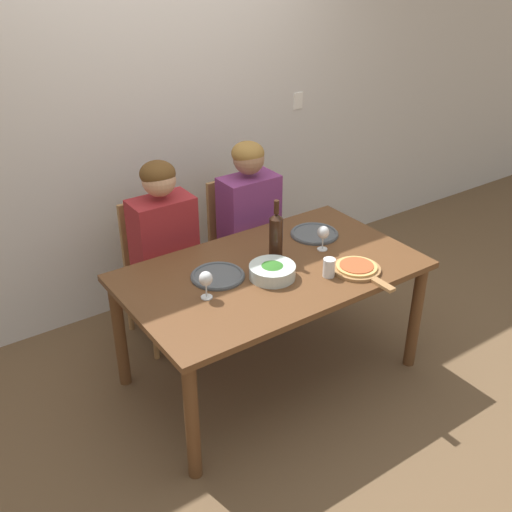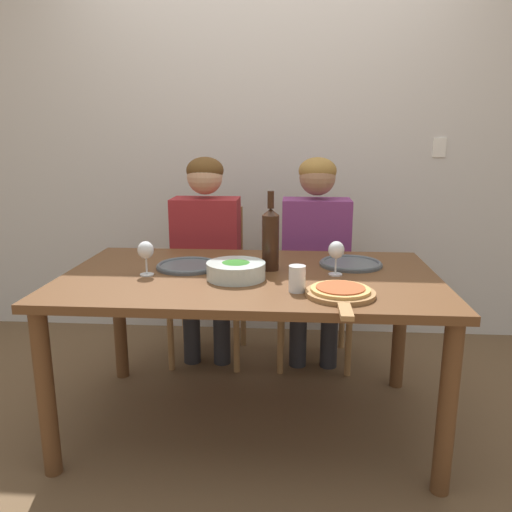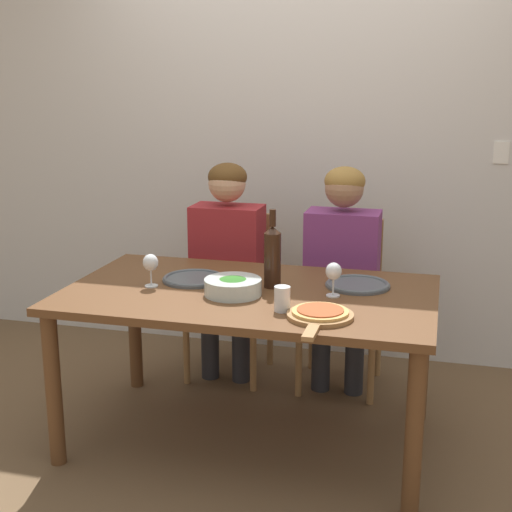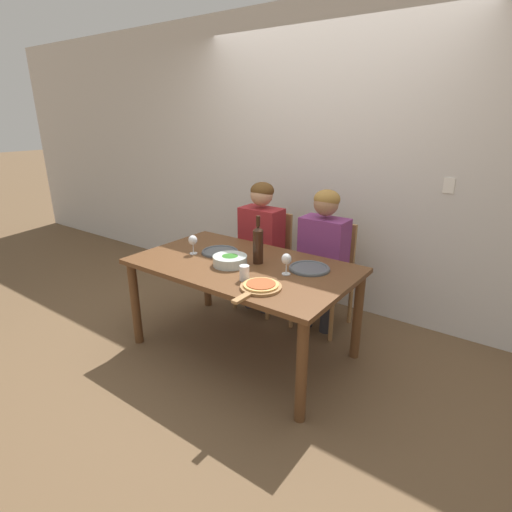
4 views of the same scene
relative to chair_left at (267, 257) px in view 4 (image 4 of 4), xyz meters
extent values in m
plane|color=brown|center=(0.31, -0.78, -0.48)|extent=(40.00, 40.00, 0.00)
cube|color=silver|center=(0.31, 0.43, 0.87)|extent=(10.00, 0.05, 2.70)
cube|color=white|center=(1.41, 0.40, 0.77)|extent=(0.08, 0.01, 0.12)
cube|color=brown|center=(0.31, -0.78, 0.23)|extent=(1.64, 0.96, 0.04)
cylinder|color=brown|center=(-0.45, -1.20, -0.14)|extent=(0.07, 0.07, 0.69)
cylinder|color=brown|center=(1.07, -1.20, -0.14)|extent=(0.07, 0.07, 0.69)
cylinder|color=brown|center=(-0.45, -0.37, -0.14)|extent=(0.07, 0.07, 0.69)
cylinder|color=brown|center=(1.07, -0.37, -0.14)|extent=(0.07, 0.07, 0.69)
cube|color=#9E7042|center=(0.00, -0.07, -0.06)|extent=(0.42, 0.42, 0.04)
cube|color=#9E7042|center=(0.00, 0.12, 0.19)|extent=(0.38, 0.03, 0.46)
cylinder|color=#9E7042|center=(-0.19, -0.26, -0.28)|extent=(0.04, 0.04, 0.40)
cylinder|color=#9E7042|center=(0.19, -0.26, -0.28)|extent=(0.04, 0.04, 0.40)
cylinder|color=#9E7042|center=(-0.19, 0.12, -0.28)|extent=(0.04, 0.04, 0.40)
cylinder|color=#9E7042|center=(0.19, 0.12, -0.28)|extent=(0.04, 0.04, 0.40)
cube|color=#9E7042|center=(0.63, -0.07, -0.06)|extent=(0.42, 0.42, 0.04)
cube|color=#9E7042|center=(0.63, 0.12, 0.19)|extent=(0.38, 0.03, 0.46)
cylinder|color=#9E7042|center=(0.44, -0.26, -0.28)|extent=(0.04, 0.04, 0.40)
cylinder|color=#9E7042|center=(0.82, -0.26, -0.28)|extent=(0.04, 0.04, 0.40)
cylinder|color=#9E7042|center=(0.44, 0.12, -0.28)|extent=(0.04, 0.04, 0.40)
cylinder|color=#9E7042|center=(0.82, 0.12, -0.28)|extent=(0.04, 0.04, 0.40)
cylinder|color=#28282D|center=(-0.09, -0.15, -0.26)|extent=(0.10, 0.10, 0.44)
cylinder|color=#28282D|center=(0.09, -0.15, -0.26)|extent=(0.10, 0.10, 0.44)
cube|color=maroon|center=(0.00, -0.09, 0.23)|extent=(0.38, 0.22, 0.54)
cylinder|color=maroon|center=(-0.20, -0.34, 0.08)|extent=(0.07, 0.31, 0.14)
cylinder|color=maroon|center=(0.20, -0.34, 0.08)|extent=(0.07, 0.31, 0.14)
sphere|color=tan|center=(0.00, -0.09, 0.62)|extent=(0.20, 0.20, 0.20)
ellipsoid|color=#563819|center=(0.00, -0.08, 0.65)|extent=(0.21, 0.21, 0.15)
cylinder|color=#28282D|center=(0.54, -0.15, -0.26)|extent=(0.10, 0.10, 0.44)
cylinder|color=#28282D|center=(0.72, -0.15, -0.26)|extent=(0.10, 0.10, 0.44)
cube|color=#7A3370|center=(0.63, -0.09, 0.23)|extent=(0.38, 0.22, 0.54)
cylinder|color=#7A3370|center=(0.43, -0.34, 0.08)|extent=(0.07, 0.31, 0.14)
cylinder|color=#7A3370|center=(0.83, -0.34, 0.08)|extent=(0.07, 0.31, 0.14)
sphere|color=#9E7051|center=(0.63, -0.09, 0.62)|extent=(0.20, 0.20, 0.20)
ellipsoid|color=olive|center=(0.63, -0.08, 0.65)|extent=(0.21, 0.21, 0.15)
cylinder|color=black|center=(0.40, -0.70, 0.37)|extent=(0.08, 0.08, 0.25)
cone|color=black|center=(0.40, -0.70, 0.51)|extent=(0.08, 0.08, 0.03)
cylinder|color=black|center=(0.40, -0.70, 0.56)|extent=(0.03, 0.03, 0.08)
cylinder|color=silver|center=(0.26, -0.86, 0.28)|extent=(0.25, 0.25, 0.07)
ellipsoid|color=#2D6B23|center=(0.26, -0.86, 0.28)|extent=(0.21, 0.21, 0.08)
cylinder|color=#4C5156|center=(0.02, -0.69, 0.25)|extent=(0.29, 0.29, 0.01)
torus|color=#4C5156|center=(0.02, -0.69, 0.26)|extent=(0.29, 0.29, 0.02)
cylinder|color=#4C5156|center=(0.77, -0.60, 0.25)|extent=(0.29, 0.29, 0.01)
torus|color=#4C5156|center=(0.77, -0.60, 0.26)|extent=(0.29, 0.29, 0.02)
cylinder|color=#9E7042|center=(0.68, -1.07, 0.25)|extent=(0.27, 0.27, 0.02)
cube|color=#9E7042|center=(0.68, -1.27, 0.25)|extent=(0.04, 0.14, 0.02)
cylinder|color=tan|center=(0.68, -1.07, 0.27)|extent=(0.23, 0.23, 0.01)
cylinder|color=#AD4C28|center=(0.68, -1.07, 0.28)|extent=(0.19, 0.19, 0.01)
cylinder|color=silver|center=(-0.13, -0.84, 0.25)|extent=(0.06, 0.06, 0.01)
cylinder|color=silver|center=(-0.13, -0.84, 0.29)|extent=(0.01, 0.01, 0.07)
ellipsoid|color=silver|center=(-0.13, -0.84, 0.36)|extent=(0.07, 0.07, 0.08)
ellipsoid|color=maroon|center=(-0.13, -0.84, 0.35)|extent=(0.06, 0.06, 0.03)
cylinder|color=silver|center=(0.69, -0.77, 0.25)|extent=(0.06, 0.06, 0.01)
cylinder|color=silver|center=(0.69, -0.77, 0.29)|extent=(0.01, 0.01, 0.07)
ellipsoid|color=silver|center=(0.69, -0.77, 0.36)|extent=(0.07, 0.07, 0.08)
ellipsoid|color=maroon|center=(0.69, -0.77, 0.35)|extent=(0.06, 0.06, 0.03)
cylinder|color=silver|center=(0.52, -1.02, 0.30)|extent=(0.07, 0.07, 0.10)
camera|label=1|loc=(-1.39, -3.09, 1.88)|focal=42.00mm
camera|label=2|loc=(0.50, -2.89, 0.83)|focal=35.00mm
camera|label=3|loc=(1.12, -3.71, 1.17)|focal=50.00mm
camera|label=4|loc=(2.01, -2.96, 1.29)|focal=28.00mm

